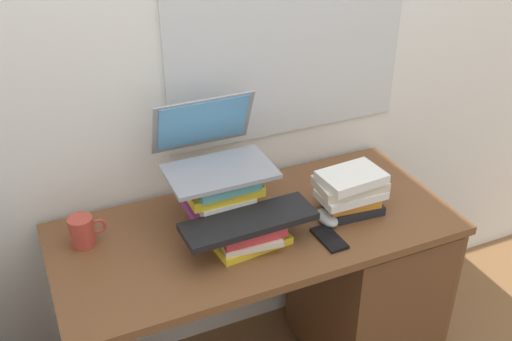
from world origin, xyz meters
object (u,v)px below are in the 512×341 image
object	(u,v)px
mug	(83,231)
computer_mouse	(327,218)
book_stack_keyboard_riser	(250,235)
desk	(340,281)
book_stack_tall	(221,195)
keyboard	(249,221)
laptop	(213,150)
book_stack_side	(351,191)
cell_phone	(329,238)

from	to	relation	value
mug	computer_mouse	bearing A→B (deg)	-15.43
mug	book_stack_keyboard_riser	bearing A→B (deg)	-24.80
desk	computer_mouse	size ratio (longest dim) A/B	12.72
book_stack_tall	keyboard	size ratio (longest dim) A/B	0.57
keyboard	book_stack_tall	bearing A→B (deg)	100.48
laptop	keyboard	xyz separation A→B (m)	(0.03, -0.21, -0.15)
desk	book_stack_tall	bearing A→B (deg)	167.96
book_stack_tall	book_stack_side	xyz separation A→B (m)	(0.42, -0.12, -0.02)
book_stack_keyboard_riser	keyboard	bearing A→B (deg)	-167.55
book_stack_side	cell_phone	distance (m)	0.20
computer_mouse	mug	xyz separation A→B (m)	(-0.76, 0.21, 0.03)
laptop	computer_mouse	xyz separation A→B (m)	(0.32, -0.20, -0.22)
book_stack_tall	book_stack_keyboard_riser	world-z (taller)	book_stack_tall
book_stack_keyboard_riser	mug	bearing A→B (deg)	155.20
cell_phone	book_stack_side	bearing A→B (deg)	36.36
desk	book_stack_keyboard_riser	xyz separation A→B (m)	(-0.39, -0.06, 0.38)
mug	cell_phone	distance (m)	0.78
laptop	desk	bearing A→B (deg)	-18.86
book_stack_keyboard_riser	cell_phone	distance (m)	0.26
mug	desk	bearing A→B (deg)	-10.14
laptop	book_stack_tall	bearing A→B (deg)	-88.62
book_stack_tall	laptop	distance (m)	0.15
desk	computer_mouse	distance (m)	0.38
desk	book_stack_side	xyz separation A→B (m)	(-0.01, -0.03, 0.42)
mug	book_stack_tall	bearing A→B (deg)	-8.25
desk	cell_phone	size ratio (longest dim) A/B	9.73
book_stack_side	cell_phone	bearing A→B (deg)	-141.65
laptop	computer_mouse	world-z (taller)	laptop
book_stack_keyboard_riser	mug	distance (m)	0.52
book_stack_tall	computer_mouse	bearing A→B (deg)	-24.51
desk	book_stack_tall	size ratio (longest dim) A/B	5.51
book_stack_tall	mug	bearing A→B (deg)	171.75
book_stack_tall	book_stack_side	bearing A→B (deg)	-15.67
book_stack_tall	cell_phone	size ratio (longest dim) A/B	1.77
computer_mouse	book_stack_keyboard_riser	bearing A→B (deg)	-177.93
book_stack_keyboard_riser	mug	size ratio (longest dim) A/B	2.13
book_stack_keyboard_riser	cell_phone	bearing A→B (deg)	-17.36
book_stack_keyboard_riser	desk	bearing A→B (deg)	9.28
computer_mouse	mug	size ratio (longest dim) A/B	0.90
keyboard	mug	world-z (taller)	keyboard
book_stack_keyboard_riser	computer_mouse	bearing A→B (deg)	2.07
book_stack_keyboard_riser	keyboard	world-z (taller)	keyboard
book_stack_keyboard_riser	keyboard	xyz separation A→B (m)	(-0.00, -0.00, 0.05)
desk	mug	bearing A→B (deg)	169.86
book_stack_side	book_stack_keyboard_riser	bearing A→B (deg)	-174.45
laptop	cell_phone	bearing A→B (deg)	-45.68
keyboard	cell_phone	world-z (taller)	keyboard
book_stack_side	laptop	bearing A→B (deg)	157.67
mug	cell_phone	bearing A→B (deg)	-22.37
computer_mouse	book_stack_tall	bearing A→B (deg)	155.49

